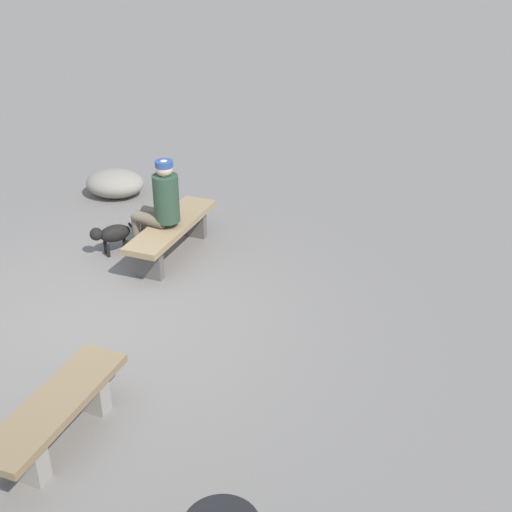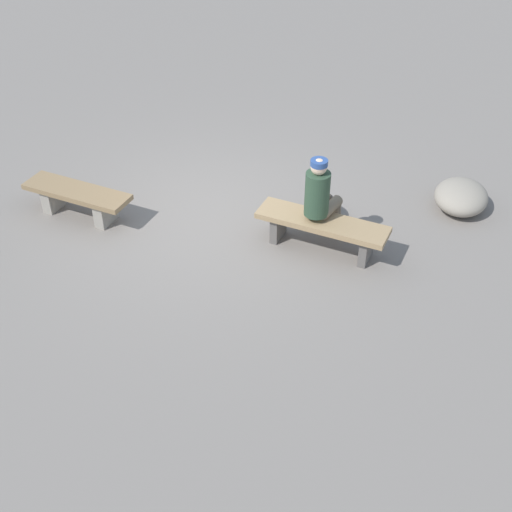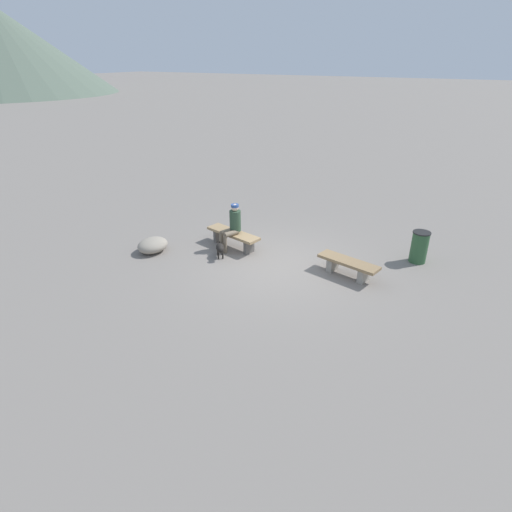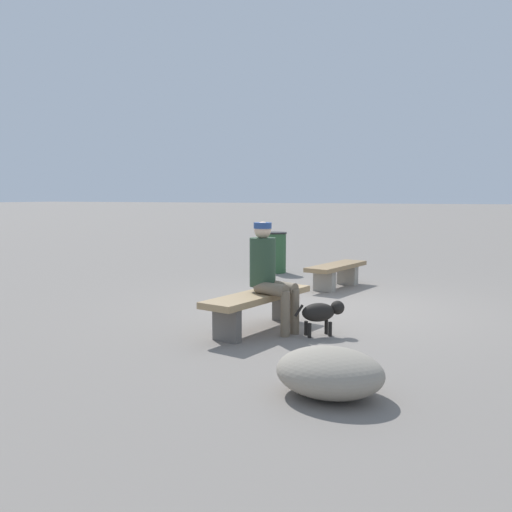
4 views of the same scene
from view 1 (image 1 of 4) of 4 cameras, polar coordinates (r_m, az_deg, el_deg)
The scene contains 6 objects.
ground at distance 7.79m, azimuth -12.88°, elevation -5.48°, with size 210.00×210.00×0.06m, color gray.
bench_left at distance 6.14m, azimuth -16.25°, elevation -12.42°, with size 1.65×0.78×0.43m.
bench_right at distance 8.84m, azimuth -7.00°, elevation 2.09°, with size 1.81×0.82×0.47m.
seated_person at distance 8.65m, azimuth -7.96°, elevation 4.42°, with size 0.47×0.66×1.34m.
dog at distance 9.05m, azimuth -11.90°, elevation 1.80°, with size 0.44×0.52×0.41m.
boulder at distance 10.91m, azimuth -11.64°, elevation 5.95°, with size 0.91×0.76×0.40m, color gray.
Camera 1 is at (-6.00, -2.70, 4.15)m, focal length 48.11 mm.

